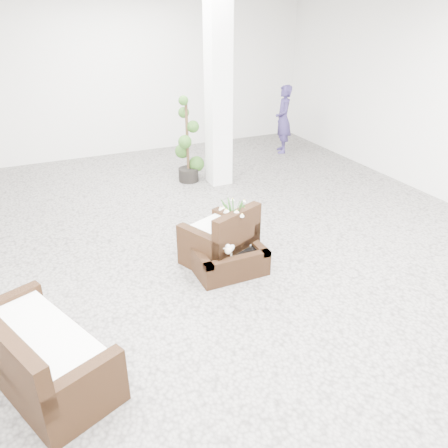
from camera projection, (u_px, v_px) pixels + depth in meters
name	position (u px, v px, depth m)	size (l,w,h in m)	color
ground	(221.00, 261.00, 6.11)	(11.00, 11.00, 0.00)	gray
column	(218.00, 91.00, 8.06)	(0.40, 0.40, 3.50)	white
coffee_table	(230.00, 261.00, 5.81)	(0.90, 0.60, 0.31)	#341E0F
sheep_figurine	(224.00, 249.00, 5.57)	(0.28, 0.23, 0.21)	white
planter_narcissus	(234.00, 219.00, 5.69)	(0.44, 0.44, 0.80)	white
tealight	(250.00, 245.00, 5.87)	(0.04, 0.04, 0.03)	white
armchair	(219.00, 234.00, 5.91)	(0.81, 0.78, 0.86)	#341E0F
loveseat	(40.00, 343.00, 4.03)	(1.57, 0.75, 0.84)	#341E0F
topiary	(187.00, 141.00, 8.52)	(0.44, 0.44, 1.64)	#264A18
shopper	(283.00, 119.00, 10.29)	(0.56, 0.37, 1.54)	navy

